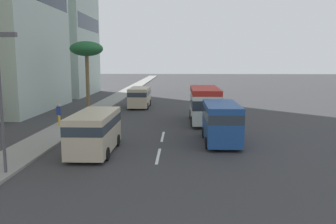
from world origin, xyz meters
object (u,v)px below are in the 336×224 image
Objects in this scene: van_third at (140,96)px; pedestrian_near_lamp at (59,114)px; van_second at (95,130)px; street_lamp at (2,87)px; palm_tree at (87,50)px; minibus_fourth at (205,103)px; van_lead at (221,120)px.

pedestrian_near_lamp is (-12.09, 4.99, -0.14)m from van_third.
van_second reaches higher than pedestrian_near_lamp.
palm_tree is at bearing 3.95° from street_lamp.
van_lead is at bearing -175.78° from minibus_fourth.
minibus_fourth is (10.10, -7.01, 0.29)m from van_second.
van_lead is at bearing 167.03° from pedestrian_near_lamp.
palm_tree reaches higher than pedestrian_near_lamp.
van_third is at bearing -8.26° from street_lamp.
van_lead is at bearing 23.35° from van_third.
minibus_fourth is 3.69× the size of pedestrian_near_lamp.
minibus_fourth reaches higher than pedestrian_near_lamp.
palm_tree is (-4.20, 4.75, 4.99)m from van_third.
van_second reaches higher than van_third.
street_lamp is at bearing -36.67° from van_second.
van_second is 1.04× the size of van_third.
pedestrian_near_lamp is (4.64, 12.21, -0.33)m from van_lead.
van_second is 16.55m from palm_tree.
van_second is 5.86m from street_lamp.
pedestrian_near_lamp is 11.90m from street_lamp.
street_lamp reaches higher than minibus_fourth.
street_lamp is (-6.77, 10.63, 2.67)m from van_lead.
minibus_fourth reaches higher than van_second.
van_third is at bearing -104.58° from pedestrian_near_lamp.
pedestrian_near_lamp is 9.42m from palm_tree.
van_lead is 17.98m from palm_tree.
van_third is 0.73× the size of palm_tree.
palm_tree is (12.53, 11.97, 4.81)m from van_lead.
van_lead is at bearing 109.25° from van_second.
van_lead is 0.99× the size of van_third.
van_lead is 0.73× the size of palm_tree.
street_lamp is at bearing -8.26° from van_third.
van_second is 0.76× the size of palm_tree.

